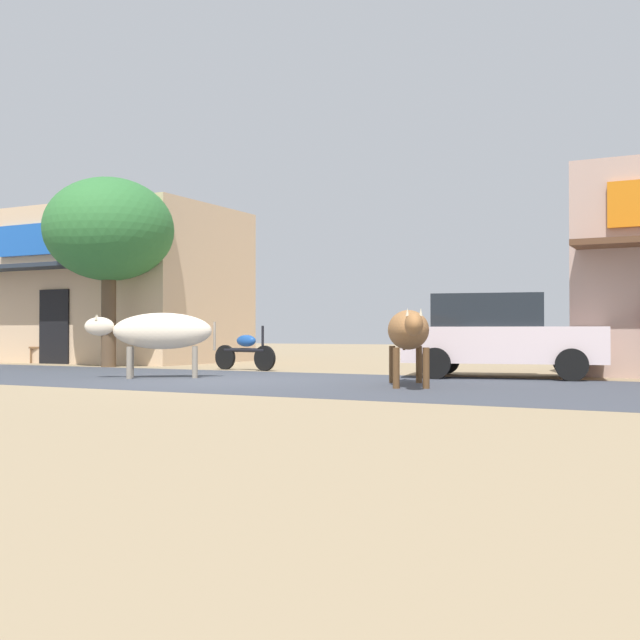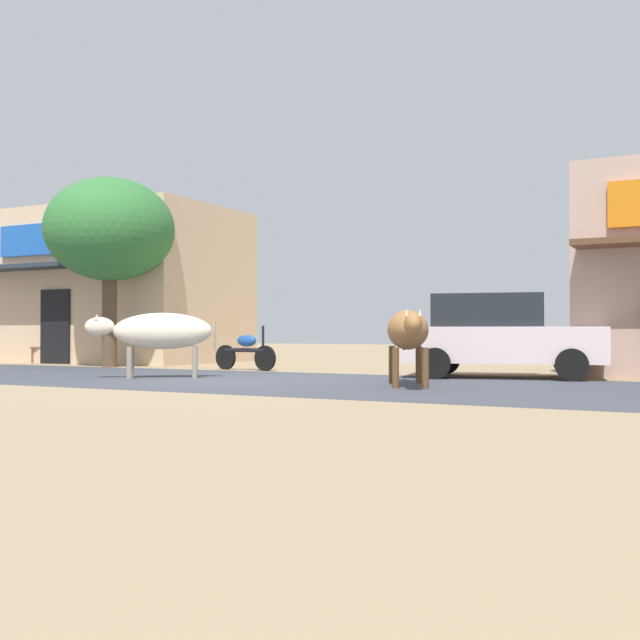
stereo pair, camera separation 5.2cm
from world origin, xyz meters
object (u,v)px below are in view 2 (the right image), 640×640
object	(u,v)px
roadside_tree	(110,230)
cow_far_dark	(408,331)
parked_motorcycle	(246,351)
cafe_chair_near_tree	(43,345)
parked_hatchback_car	(499,335)
cow_near_brown	(159,332)

from	to	relation	value
roadside_tree	cow_far_dark	distance (m)	10.23
parked_motorcycle	cafe_chair_near_tree	bearing A→B (deg)	173.29
parked_hatchback_car	parked_motorcycle	distance (m)	6.03
cow_far_dark	cafe_chair_near_tree	bearing A→B (deg)	162.20
parked_hatchback_car	cow_near_brown	bearing A→B (deg)	-151.24
roadside_tree	cow_near_brown	distance (m)	5.93
parked_hatchback_car	cow_far_dark	size ratio (longest dim) A/B	1.55
cow_far_dark	cafe_chair_near_tree	xyz separation A→B (m)	(-12.82, 4.12, -0.41)
parked_hatchback_car	cow_far_dark	bearing A→B (deg)	-103.12
parked_hatchback_car	parked_motorcycle	xyz separation A→B (m)	(-6.02, 0.12, -0.38)
roadside_tree	cafe_chair_near_tree	xyz separation A→B (m)	(-3.44, 1.01, -3.01)
parked_motorcycle	cow_far_dark	world-z (taller)	cow_far_dark
roadside_tree	parked_hatchback_car	xyz separation A→B (m)	(10.11, 0.00, -2.68)
roadside_tree	parked_motorcycle	size ratio (longest dim) A/B	2.70
roadside_tree	cafe_chair_near_tree	size ratio (longest dim) A/B	5.30
cow_near_brown	cafe_chair_near_tree	bearing A→B (deg)	151.16
roadside_tree	cow_near_brown	size ratio (longest dim) A/B	2.19
roadside_tree	parked_motorcycle	xyz separation A→B (m)	(4.10, 0.12, -3.06)
parked_motorcycle	parked_hatchback_car	bearing A→B (deg)	-1.11
roadside_tree	cafe_chair_near_tree	distance (m)	4.68
cafe_chair_near_tree	parked_hatchback_car	bearing A→B (deg)	-4.23
cow_far_dark	parked_motorcycle	bearing A→B (deg)	148.59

